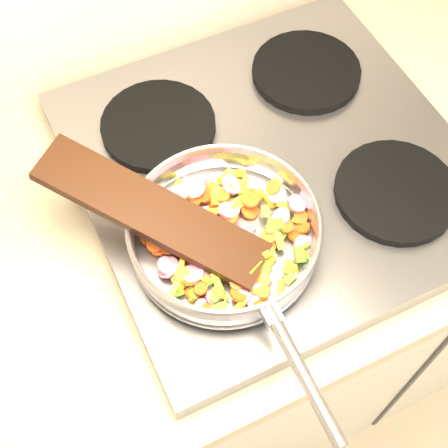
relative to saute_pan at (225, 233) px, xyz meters
name	(u,v)px	position (x,y,z in m)	size (l,w,h in m)	color
cooktop	(272,168)	(0.14, 0.11, -0.07)	(0.60, 0.60, 0.04)	#939399
grate_fl	(233,261)	(0.00, -0.03, -0.04)	(0.19, 0.19, 0.02)	black
grate_fr	(396,192)	(0.28, -0.03, -0.04)	(0.19, 0.19, 0.02)	black
grate_bl	(158,125)	(0.00, 0.25, -0.04)	(0.19, 0.19, 0.02)	black
grate_br	(306,71)	(0.28, 0.25, -0.04)	(0.19, 0.19, 0.02)	black
saute_pan	(225,233)	(0.00, 0.00, 0.00)	(0.31, 0.48, 0.06)	#9E9EA5
vegetable_heap	(225,238)	(0.00, 0.00, -0.01)	(0.25, 0.25, 0.05)	#649B2A
wooden_spatula	(152,212)	(-0.08, 0.06, 0.03)	(0.34, 0.08, 0.02)	black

